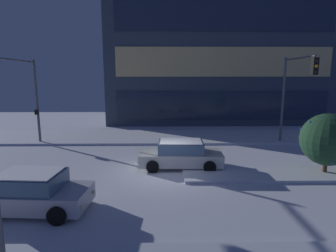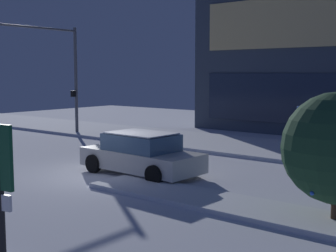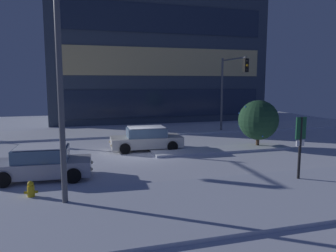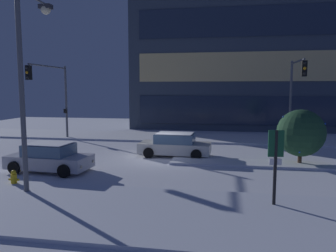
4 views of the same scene
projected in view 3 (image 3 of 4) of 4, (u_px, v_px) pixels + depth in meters
name	position (u px, v px, depth m)	size (l,w,h in m)	color
ground	(136.00, 154.00, 19.67)	(52.00, 52.00, 0.00)	silver
curb_strip_near	(181.00, 205.00, 11.32)	(52.00, 5.20, 0.14)	silver
curb_strip_far	(117.00, 132.00, 28.01)	(52.00, 5.20, 0.14)	silver
median_strip	(222.00, 149.00, 20.73)	(9.00, 1.80, 0.14)	silver
office_tower_main	(152.00, 10.00, 38.78)	(23.65, 12.42, 25.77)	#384251
car_near	(42.00, 163.00, 14.56)	(4.45, 2.32, 1.49)	#B7B7C1
car_far	(146.00, 139.00, 20.92)	(4.67, 2.24, 1.49)	silver
traffic_light_corner_far_right	(231.00, 81.00, 26.60)	(0.32, 4.36, 6.38)	#565960
street_lamp_arched	(58.00, 53.00, 11.38)	(0.58, 2.72, 8.26)	#565960
fire_hydrant	(31.00, 191.00, 11.95)	(0.48, 0.26, 0.73)	gold
parking_info_sign	(300.00, 141.00, 14.01)	(0.55, 0.14, 2.85)	black
decorated_tree_median	(258.00, 120.00, 21.57)	(2.64, 2.64, 3.16)	#473323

